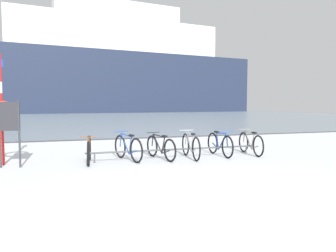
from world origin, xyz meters
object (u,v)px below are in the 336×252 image
object	(u,v)px
bicycle_0	(89,150)
bicycle_4	(220,144)
bicycle_5	(250,143)
rescue_post	(1,113)
bicycle_2	(160,147)
bicycle_1	(128,148)
info_sign	(9,122)
ferry_ship	(123,68)
bicycle_3	(191,146)

from	to	relation	value
bicycle_0	bicycle_4	size ratio (longest dim) A/B	0.94
bicycle_5	rescue_post	xyz separation A→B (m)	(-7.43, 0.46, 1.05)
bicycle_2	bicycle_4	world-z (taller)	bicycle_4
bicycle_5	bicycle_1	bearing A→B (deg)	178.49
bicycle_1	info_sign	world-z (taller)	info_sign
bicycle_4	rescue_post	world-z (taller)	rescue_post
bicycle_0	info_sign	world-z (taller)	info_sign
ferry_ship	bicycle_5	bearing A→B (deg)	-94.52
bicycle_0	bicycle_5	bearing A→B (deg)	-0.32
bicycle_5	info_sign	size ratio (longest dim) A/B	0.98
info_sign	rescue_post	size ratio (longest dim) A/B	0.59
bicycle_1	bicycle_4	world-z (taller)	bicycle_1
bicycle_0	info_sign	distance (m)	2.17
bicycle_0	info_sign	bearing A→B (deg)	-178.59
bicycle_1	bicycle_2	size ratio (longest dim) A/B	0.97
bicycle_2	bicycle_5	size ratio (longest dim) A/B	1.00
bicycle_0	ferry_ship	size ratio (longest dim) A/B	0.03
bicycle_3	info_sign	size ratio (longest dim) A/B	1.02
bicycle_2	rescue_post	world-z (taller)	rescue_post
bicycle_3	rescue_post	xyz separation A→B (m)	(-5.29, 0.53, 1.04)
bicycle_4	bicycle_5	distance (m)	1.10
bicycle_5	info_sign	bearing A→B (deg)	-179.84
bicycle_3	bicycle_0	bearing A→B (deg)	178.02
bicycle_3	rescue_post	bearing A→B (deg)	174.25
bicycle_4	ferry_ship	world-z (taller)	ferry_ship
rescue_post	bicycle_4	bearing A→B (deg)	-3.81
bicycle_3	info_sign	bearing A→B (deg)	179.37
bicycle_2	bicycle_1	bearing A→B (deg)	175.15
bicycle_5	rescue_post	world-z (taller)	rescue_post
bicycle_0	info_sign	size ratio (longest dim) A/B	0.92
bicycle_3	ferry_ship	bearing A→B (deg)	83.23
bicycle_0	bicycle_5	xyz separation A→B (m)	(5.17, -0.03, 0.01)
bicycle_3	ferry_ship	world-z (taller)	ferry_ship
bicycle_4	rescue_post	distance (m)	6.43
bicycle_0	ferry_ship	world-z (taller)	ferry_ship
bicycle_2	info_sign	bearing A→B (deg)	-179.39
bicycle_0	ferry_ship	bearing A→B (deg)	80.08
bicycle_0	rescue_post	xyz separation A→B (m)	(-2.26, 0.43, 1.06)
bicycle_0	bicycle_1	size ratio (longest dim) A/B	0.98
bicycle_2	bicycle_4	distance (m)	1.98
bicycle_1	rescue_post	distance (m)	3.55
bicycle_3	bicycle_4	distance (m)	1.05
rescue_post	bicycle_2	bearing A→B (deg)	-5.67
bicycle_3	bicycle_2	bearing A→B (deg)	173.92
rescue_post	ferry_ship	bearing A→B (deg)	77.67
bicycle_3	bicycle_5	distance (m)	2.15
bicycle_0	bicycle_4	distance (m)	4.07
bicycle_1	bicycle_2	world-z (taller)	bicycle_1
bicycle_1	bicycle_3	distance (m)	1.92
ferry_ship	bicycle_0	bearing A→B (deg)	-99.92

